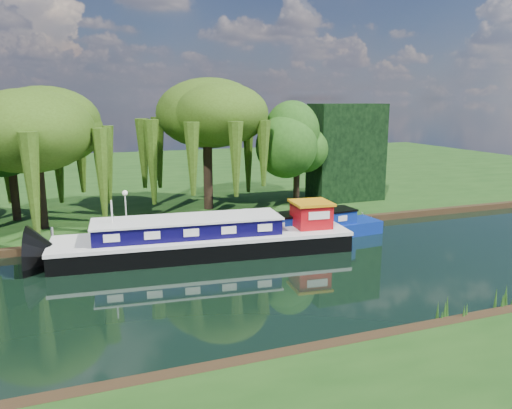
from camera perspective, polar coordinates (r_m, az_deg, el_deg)
name	(u,v)px	position (r m, az deg, el deg)	size (l,w,h in m)	color
ground	(142,292)	(24.18, -12.90, -9.76)	(120.00, 120.00, 0.00)	black
far_bank	(98,179)	(57.06, -17.63, 2.75)	(120.00, 52.00, 0.45)	#15370F
dutch_barge	(207,239)	(29.11, -5.62, -3.91)	(17.27, 5.43, 3.58)	black
narrowboat	(290,230)	(31.65, 3.88, -2.97)	(13.13, 3.11, 1.90)	navy
white_cruiser	(363,225)	(36.43, 12.14, -2.32)	(1.75, 2.03, 1.07)	silver
willow_left	(35,132)	(35.05, -23.98, 7.58)	(7.25, 7.25, 8.69)	black
willow_right	(207,123)	(38.19, -5.63, 9.29)	(7.45, 7.45, 9.07)	black
tree_far_mid	(9,140)	(38.34, -26.37, 6.62)	(4.97, 4.97, 8.14)	black
tree_far_right	(297,144)	(39.50, 4.72, 6.86)	(4.32, 4.32, 7.07)	black
conifer_hedge	(346,152)	(42.56, 10.28, 5.89)	(6.00, 3.00, 8.00)	black
lamppost	(125,199)	(33.62, -14.72, 0.59)	(0.36, 0.36, 2.56)	silver
mooring_posts	(114,230)	(31.82, -15.96, -2.83)	(19.16, 0.16, 1.00)	silver
reeds_near	(357,326)	(19.45, 11.51, -13.47)	(33.70, 1.50, 1.10)	#244B14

